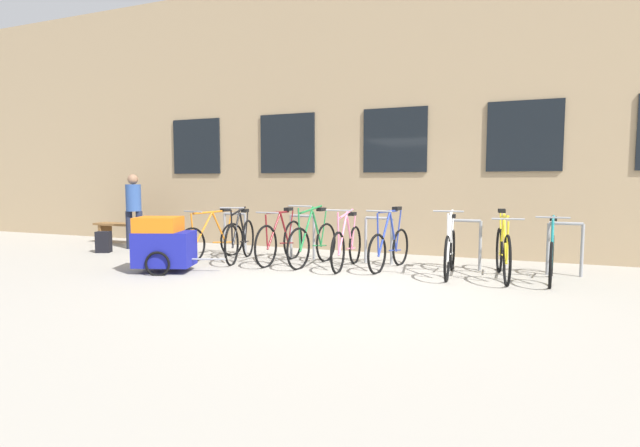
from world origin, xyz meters
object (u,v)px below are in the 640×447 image
wooden_bench (128,229)px  bicycle_orange (213,240)px  bicycle_green (313,243)px  backpack (104,242)px  person_by_bench (134,206)px  bicycle_maroon (280,241)px  bicycle_teal (552,256)px  bike_trailer (163,244)px  bicycle_yellow (503,252)px  bicycle_black (240,239)px  bicycle_pink (347,246)px  bicycle_white (450,251)px  bicycle_blue (389,247)px

wooden_bench → bicycle_orange: bearing=-20.1°
bicycle_green → backpack: 4.64m
person_by_bench → wooden_bench: bearing=141.2°
bicycle_green → bicycle_maroon: (-0.64, -0.00, 0.00)m
bicycle_teal → bike_trailer: bearing=-164.8°
bicycle_green → bike_trailer: 2.52m
bicycle_yellow → bicycle_black: size_ratio=1.05×
bicycle_green → bike_trailer: size_ratio=1.15×
bicycle_pink → person_by_bench: size_ratio=1.04×
bicycle_teal → wooden_bench: bicycle_teal is taller
bicycle_white → bicycle_pink: (-1.71, -0.00, -0.00)m
bicycle_green → bicycle_teal: (3.82, 0.06, -0.03)m
bicycle_maroon → backpack: bearing=-176.5°
bicycle_yellow → bicycle_orange: 5.18m
bicycle_maroon → bicycle_green: bearing=0.3°
bicycle_black → person_by_bench: person_by_bench is taller
bicycle_yellow → bike_trailer: size_ratio=1.23×
bicycle_yellow → wooden_bench: 8.44m
bicycle_white → bicycle_blue: bearing=170.8°
bicycle_green → bike_trailer: bearing=-142.7°
bicycle_maroon → bicycle_yellow: bearing=0.4°
bicycle_green → bicycle_orange: (-2.04, -0.08, -0.03)m
person_by_bench → backpack: size_ratio=3.71×
bicycle_pink → bicycle_black: same height
bicycle_green → bike_trailer: (-2.00, -1.52, 0.07)m
bike_trailer → person_by_bench: 3.18m
person_by_bench → bicycle_pink: bearing=-5.6°
bicycle_yellow → bicycle_green: bearing=-179.6°
person_by_bench → bike_trailer: bearing=-39.0°
bicycle_white → bicycle_maroon: bearing=179.4°
bicycle_green → bicycle_blue: bicycle_green is taller
bicycle_green → bike_trailer: bicycle_green is taller
bicycle_orange → bicycle_blue: bearing=3.6°
bicycle_green → bicycle_black: 1.45m
bicycle_white → backpack: (-6.99, -0.21, -0.16)m
bicycle_black → backpack: bicycle_black is taller
bicycle_green → person_by_bench: (-4.45, 0.46, 0.54)m
bicycle_white → bicycle_orange: bicycle_white is taller
backpack → person_by_bench: bearing=51.1°
bicycle_teal → bicycle_white: size_ratio=0.98×
bicycle_teal → bicycle_pink: bicycle_pink is taller
bicycle_green → wooden_bench: (-5.23, 1.08, -0.04)m
bicycle_orange → bike_trailer: (0.03, -1.44, 0.09)m
bicycle_white → bicycle_black: (-3.81, -0.02, 0.01)m
bicycle_orange → wooden_bench: 3.40m
bicycle_blue → bike_trailer: bearing=-153.7°
bicycle_maroon → bicycle_blue: 1.99m
bicycle_orange → backpack: 2.60m
bicycle_pink → bike_trailer: 3.04m
bicycle_yellow → bicycle_blue: bearing=176.7°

